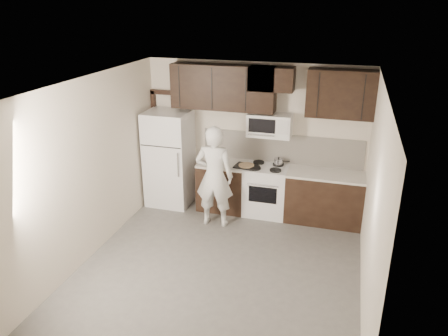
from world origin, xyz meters
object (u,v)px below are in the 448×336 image
at_px(stove, 266,190).
at_px(person, 214,177).
at_px(microwave, 270,125).
at_px(refrigerator, 169,158).

bearing_deg(stove, person, -140.28).
bearing_deg(microwave, person, -135.50).
bearing_deg(microwave, stove, -89.90).
xyz_separation_m(refrigerator, person, (1.07, -0.60, -0.01)).
relative_size(stove, refrigerator, 0.52).
height_order(stove, refrigerator, refrigerator).
bearing_deg(refrigerator, person, -29.06).
xyz_separation_m(microwave, refrigerator, (-1.85, -0.17, -0.75)).
relative_size(refrigerator, person, 1.01).
height_order(microwave, refrigerator, microwave).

